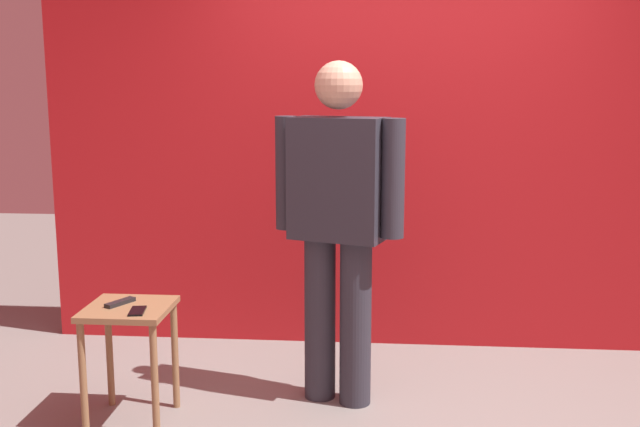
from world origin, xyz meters
name	(u,v)px	position (x,y,z in m)	size (l,w,h in m)	color
back_wall_red	(405,99)	(0.00, 1.50, 1.61)	(4.64, 0.12, 3.21)	red
standing_person	(338,216)	(-0.37, 0.54, 1.02)	(0.72, 0.39, 1.82)	#2D2D38
side_table	(129,330)	(-1.39, 0.19, 0.48)	(0.42, 0.42, 0.61)	olive
cell_phone	(137,311)	(-1.32, 0.10, 0.62)	(0.07, 0.14, 0.01)	black
tv_remote	(120,302)	(-1.44, 0.21, 0.62)	(0.04, 0.17, 0.02)	black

